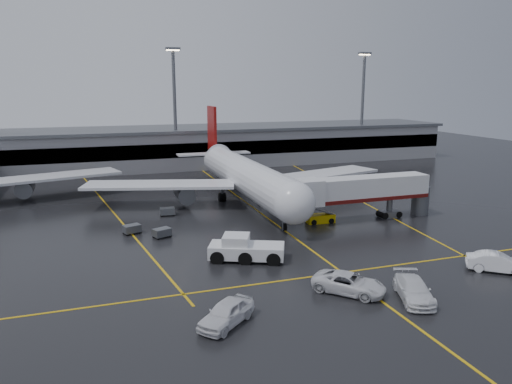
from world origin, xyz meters
name	(u,v)px	position (x,y,z in m)	size (l,w,h in m)	color
ground	(265,216)	(0.00, 0.00, 0.00)	(220.00, 220.00, 0.00)	black
apron_line_centre	(265,216)	(0.00, 0.00, 0.01)	(0.25, 90.00, 0.02)	gold
apron_line_stop	(342,272)	(0.00, -22.00, 0.01)	(60.00, 0.25, 0.02)	gold
apron_line_left	(112,211)	(-20.00, 10.00, 0.01)	(0.25, 70.00, 0.02)	gold
apron_line_right	(344,192)	(18.00, 10.00, 0.01)	(0.25, 70.00, 0.02)	gold
terminal	(194,146)	(0.00, 47.93, 4.32)	(122.00, 19.00, 8.60)	gray
light_mast_mid	(175,102)	(-5.00, 42.00, 14.47)	(3.00, 1.20, 25.45)	#595B60
light_mast_right	(363,100)	(40.00, 42.00, 14.47)	(3.00, 1.20, 25.45)	#595B60
main_airliner	(244,175)	(0.00, 9.70, 4.21)	(48.80, 45.60, 14.10)	silver
jet_bridge	(364,191)	(11.87, -6.00, 3.93)	(19.90, 3.40, 6.05)	silver
pushback_tractor	(245,250)	(-7.87, -15.50, 1.10)	(8.29, 5.93, 2.75)	silver
belt_loader	(320,218)	(5.85, -5.38, 0.58)	(3.78, 1.91, 2.35)	#C3A106
service_van_a	(349,283)	(-1.75, -26.34, 0.88)	(2.93, 6.35, 1.76)	silver
service_van_b	(414,290)	(2.75, -29.29, 0.88)	(2.46, 6.05, 1.76)	silver
service_van_c	(498,263)	(14.38, -26.63, 0.93)	(1.97, 5.65, 1.86)	white
service_van_d	(226,313)	(-13.40, -28.42, 0.93)	(2.20, 5.46, 1.86)	silver
baggage_cart_a	(162,232)	(-14.91, -5.10, 0.63)	(2.34, 1.95, 1.12)	#595B60
baggage_cart_b	(132,229)	(-18.18, -2.37, 0.63)	(2.31, 1.87, 1.12)	#595B60
baggage_cart_c	(167,211)	(-12.76, 4.73, 0.63)	(2.10, 1.46, 1.12)	#595B60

